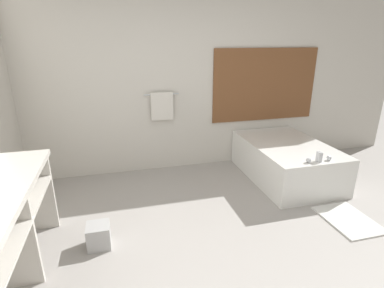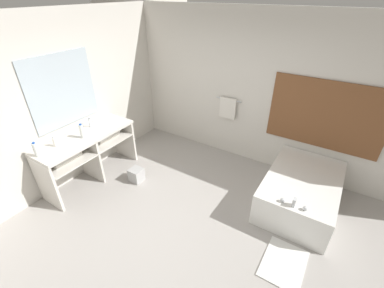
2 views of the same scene
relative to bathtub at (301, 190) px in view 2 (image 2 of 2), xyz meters
name	(u,v)px [view 2 (image 2 of 2)]	position (x,y,z in m)	size (l,w,h in m)	color
ground_plane	(177,228)	(-1.33, -1.42, -0.28)	(16.00, 16.00, 0.00)	#A8A39E
wall_back_with_blinds	(249,92)	(-1.28, 0.81, 1.06)	(7.40, 0.13, 2.70)	silver
wall_left_with_mirror	(55,106)	(-3.56, -1.41, 1.07)	(0.08, 7.40, 2.70)	silver
vanity_counter	(89,146)	(-3.23, -1.22, 0.36)	(0.58, 1.64, 0.87)	silver
sink_faucet	(90,122)	(-3.39, -1.01, 0.67)	(0.09, 0.04, 0.18)	silver
bathtub	(301,190)	(0.00, 0.00, 0.00)	(1.01, 1.55, 0.64)	white
water_bottle_1	(82,131)	(-3.18, -1.31, 0.70)	(0.07, 0.07, 0.24)	silver
water_bottle_2	(36,150)	(-3.29, -2.00, 0.69)	(0.07, 0.07, 0.23)	silver
soap_dispenser	(55,142)	(-3.32, -1.70, 0.65)	(0.05, 0.05, 0.17)	white
waste_bin	(136,175)	(-2.54, -0.91, -0.17)	(0.21, 0.21, 0.23)	#B2B2B2
bath_mat	(284,263)	(0.11, -1.16, -0.28)	(0.49, 0.65, 0.02)	white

